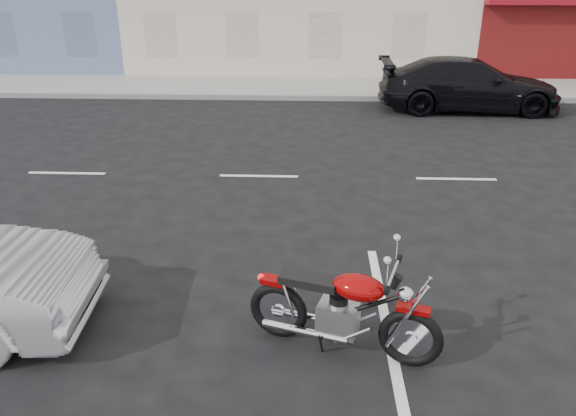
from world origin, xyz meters
name	(u,v)px	position (x,y,z in m)	size (l,w,h in m)	color
ground	(357,178)	(0.00, 0.00, 0.00)	(120.00, 120.00, 0.00)	black
sidewalk_far	(196,86)	(-5.00, 8.70, 0.07)	(80.00, 3.40, 0.15)	gray
curb_far	(185,97)	(-5.00, 7.00, 0.08)	(80.00, 0.12, 0.16)	gray
motorcycle	(414,326)	(0.17, -5.81, 0.50)	(2.12, 0.95, 1.10)	black
car_far	(468,84)	(3.63, 5.95, 0.75)	(2.11, 5.20, 1.51)	black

